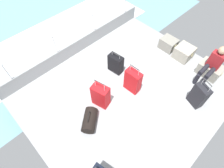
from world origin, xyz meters
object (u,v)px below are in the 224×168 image
at_px(cargo_crate_0, 168,44).
at_px(suitcase_2, 133,81).
at_px(suitcase_0, 199,95).
at_px(cargo_crate_1, 184,53).
at_px(passenger_seated, 212,64).
at_px(cargo_crate_2, 210,70).
at_px(suitcase_4, 116,64).
at_px(suitcase_1, 101,96).
at_px(duffel_bag, 90,120).

bearing_deg(cargo_crate_0, suitcase_2, -82.15).
bearing_deg(suitcase_0, suitcase_2, -149.35).
height_order(cargo_crate_1, passenger_seated, passenger_seated).
bearing_deg(passenger_seated, cargo_crate_2, 90.00).
height_order(suitcase_0, suitcase_4, suitcase_0).
xyz_separation_m(passenger_seated, suitcase_2, (-1.18, -1.79, -0.20)).
height_order(passenger_seated, suitcase_1, passenger_seated).
relative_size(cargo_crate_0, cargo_crate_2, 0.80).
xyz_separation_m(passenger_seated, suitcase_4, (-1.95, -1.64, -0.27)).
bearing_deg(suitcase_2, cargo_crate_0, 97.85).
distance_m(passenger_seated, suitcase_2, 2.15).
distance_m(suitcase_0, suitcase_2, 1.65).
height_order(passenger_seated, suitcase_0, passenger_seated).
relative_size(suitcase_4, duffel_bag, 1.08).
bearing_deg(duffel_bag, suitcase_1, 112.16).
distance_m(cargo_crate_0, suitcase_4, 1.93).
xyz_separation_m(cargo_crate_0, cargo_crate_2, (1.45, -0.04, 0.00)).
height_order(cargo_crate_2, duffel_bag, duffel_bag).
bearing_deg(cargo_crate_0, duffel_bag, -85.74).
bearing_deg(suitcase_1, suitcase_4, 116.75).
height_order(suitcase_1, suitcase_4, suitcase_1).
distance_m(cargo_crate_1, suitcase_1, 2.96).
distance_m(cargo_crate_2, suitcase_0, 1.16).
bearing_deg(suitcase_0, cargo_crate_1, 134.08).
relative_size(cargo_crate_1, suitcase_2, 0.59).
distance_m(passenger_seated, suitcase_0, 1.00).
bearing_deg(cargo_crate_1, suitcase_1, -100.55).
bearing_deg(cargo_crate_2, duffel_bag, -109.21).
height_order(cargo_crate_0, suitcase_2, suitcase_2).
bearing_deg(cargo_crate_2, cargo_crate_1, 177.30).
distance_m(cargo_crate_2, passenger_seated, 0.41).
distance_m(cargo_crate_1, suitcase_0, 1.63).
distance_m(cargo_crate_0, suitcase_0, 2.06).
bearing_deg(cargo_crate_2, passenger_seated, -90.00).
distance_m(suitcase_0, duffel_bag, 2.72).
bearing_deg(suitcase_0, passenger_seated, 104.45).
distance_m(cargo_crate_2, suitcase_1, 3.20).
relative_size(cargo_crate_0, suitcase_0, 0.58).
height_order(suitcase_2, duffel_bag, suitcase_2).
xyz_separation_m(suitcase_2, duffel_bag, (-0.02, -1.46, -0.19)).
relative_size(cargo_crate_0, suitcase_4, 0.76).
distance_m(suitcase_2, duffel_bag, 1.48).
relative_size(cargo_crate_0, passenger_seated, 0.49).
bearing_deg(duffel_bag, suitcase_4, 115.16).
bearing_deg(passenger_seated, cargo_crate_0, 171.56).
distance_m(cargo_crate_1, passenger_seated, 0.98).
height_order(suitcase_4, duffel_bag, suitcase_4).
bearing_deg(cargo_crate_1, suitcase_2, -98.21).
bearing_deg(cargo_crate_1, passenger_seated, -14.03).
relative_size(cargo_crate_2, suitcase_0, 0.73).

